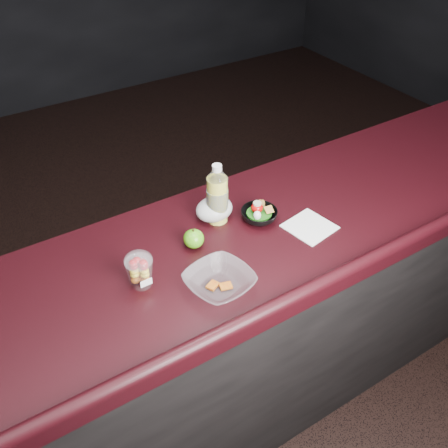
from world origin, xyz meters
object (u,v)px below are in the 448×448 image
(lemonade_bottle, at_px, (217,198))
(green_apple, at_px, (194,239))
(snack_bowl, at_px, (259,214))
(fruit_cup, at_px, (140,269))
(takeout_bowl, at_px, (219,282))

(lemonade_bottle, xyz_separation_m, green_apple, (-0.15, -0.08, -0.07))
(lemonade_bottle, distance_m, snack_bowl, 0.17)
(green_apple, bearing_deg, fruit_cup, -162.77)
(green_apple, distance_m, takeout_bowl, 0.22)
(fruit_cup, bearing_deg, snack_bowl, 8.21)
(lemonade_bottle, height_order, fruit_cup, lemonade_bottle)
(lemonade_bottle, xyz_separation_m, takeout_bowl, (-0.18, -0.31, -0.08))
(lemonade_bottle, xyz_separation_m, fruit_cup, (-0.39, -0.16, -0.04))
(lemonade_bottle, bearing_deg, takeout_bowl, -120.53)
(green_apple, bearing_deg, lemonade_bottle, 29.32)
(fruit_cup, bearing_deg, green_apple, 17.23)
(fruit_cup, xyz_separation_m, snack_bowl, (0.52, 0.07, -0.04))
(lemonade_bottle, relative_size, snack_bowl, 1.69)
(green_apple, bearing_deg, snack_bowl, 0.27)
(lemonade_bottle, bearing_deg, snack_bowl, -32.11)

